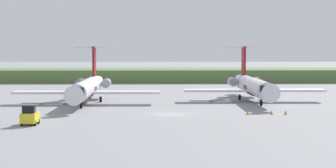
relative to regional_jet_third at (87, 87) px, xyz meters
The scene contains 8 objects.
ground_plane 19.23m from the regional_jet_third, 47.98° to the left, with size 500.00×500.00×0.00m, color gray.
grass_berm 61.88m from the regional_jet_third, 78.10° to the left, with size 320.00×20.00×3.19m, color #597542.
regional_jet_third is the anchor object (origin of this frame).
regional_jet_fourth 27.08m from the regional_jet_third, ahead, with size 22.81×31.00×9.00m.
baggage_tug 26.48m from the regional_jet_third, 97.67° to the right, with size 1.72×3.20×2.30m.
safety_cone_front_marker 28.34m from the regional_jet_third, 35.81° to the right, with size 0.44×0.44×0.55m, color orange.
safety_cone_mid_marker 30.85m from the regional_jet_third, 32.03° to the right, with size 0.44×0.44×0.55m, color orange.
safety_cone_rear_marker 32.45m from the regional_jet_third, 30.28° to the right, with size 0.44×0.44×0.55m, color orange.
Camera 1 is at (-1.84, -77.88, 8.87)m, focal length 63.43 mm.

